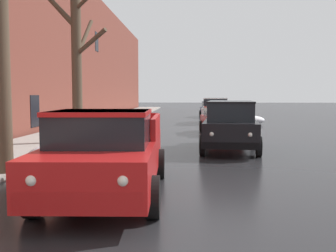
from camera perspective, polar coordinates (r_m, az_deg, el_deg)
left_sidewalk_slab at (r=20.50m, az=-13.80°, el=-1.01°), size 3.17×80.00×0.16m
brick_townhouse_facade at (r=21.34m, az=-19.58°, el=12.82°), size 0.63×80.00×10.38m
snow_bank_near_corner_left at (r=10.86m, az=-15.43°, el=-4.46°), size 1.85×1.09×0.75m
snow_bank_along_left_kerb at (r=27.11m, az=11.72°, el=0.85°), size 2.02×1.04×0.63m
snow_bank_mid_block_left at (r=26.04m, az=-4.51°, el=0.91°), size 2.75×1.18×0.76m
bare_tree_second_along_sidewalk at (r=10.28m, az=-23.29°, el=14.43°), size 3.55×2.97×7.41m
bare_tree_mid_block at (r=15.99m, az=-13.26°, el=10.84°), size 3.37×3.42×7.10m
pickup_truck_red_approaching_near_lane at (r=7.91m, az=-8.94°, el=-3.91°), size 2.37×5.29×1.76m
suv_black_parked_kerbside_close at (r=14.47m, az=9.15°, el=0.37°), size 2.38×4.84×1.82m
sedan_red_parked_kerbside_mid at (r=20.63m, az=7.62°, el=0.98°), size 2.09×3.97×1.42m
suv_white_parked_far_down_block at (r=27.79m, az=6.98°, el=2.41°), size 2.28×4.43×1.82m
sedan_darkblue_queued_behind_truck at (r=35.44m, az=6.29°, el=2.51°), size 1.99×4.43×1.42m
fire_hydrant at (r=9.82m, az=-18.95°, el=-5.54°), size 0.42×0.22×0.71m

